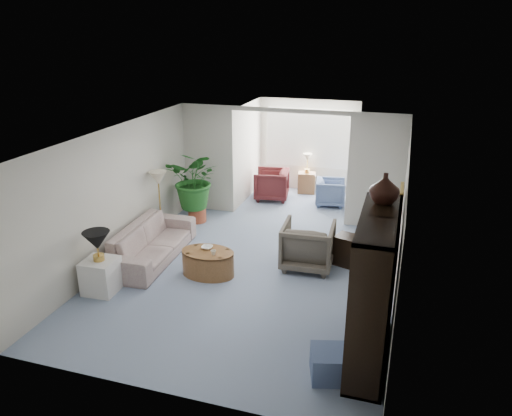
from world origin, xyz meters
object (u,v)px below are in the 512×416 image
(wingback_chair, at_px, (308,245))
(cabinet_urn, at_px, (385,188))
(coffee_bowl, at_px, (207,247))
(sunroom_table, at_px, (307,183))
(entertainment_cabinet, at_px, (374,290))
(floor_lamp, at_px, (158,178))
(coffee_cup, at_px, (213,253))
(framed_picture, at_px, (401,203))
(end_table, at_px, (101,276))
(sunroom_chair_blue, at_px, (331,192))
(sunroom_chair_maroon, at_px, (271,184))
(coffee_table, at_px, (208,263))
(sofa, at_px, (152,242))
(side_table_dark, at_px, (348,250))
(plant_pot, at_px, (197,215))
(table_lamp, at_px, (97,241))
(ottoman, at_px, (330,364))

(wingback_chair, height_order, cabinet_urn, cabinet_urn)
(coffee_bowl, height_order, sunroom_table, sunroom_table)
(wingback_chair, distance_m, entertainment_cabinet, 2.71)
(floor_lamp, bearing_deg, coffee_cup, -39.36)
(framed_picture, height_order, coffee_bowl, framed_picture)
(framed_picture, bearing_deg, end_table, -167.45)
(sunroom_chair_blue, height_order, sunroom_chair_maroon, sunroom_chair_maroon)
(entertainment_cabinet, distance_m, sunroom_chair_blue, 5.93)
(framed_picture, relative_size, coffee_table, 0.53)
(sofa, xyz_separation_m, coffee_bowl, (1.20, -0.18, 0.14))
(coffee_cup, bearing_deg, framed_picture, 1.04)
(sofa, xyz_separation_m, floor_lamp, (-0.36, 1.06, 0.92))
(sunroom_table, bearing_deg, sunroom_chair_blue, -45.00)
(end_table, bearing_deg, framed_picture, 12.55)
(floor_lamp, height_order, entertainment_cabinet, entertainment_cabinet)
(wingback_chair, bearing_deg, sunroom_chair_blue, -90.65)
(side_table_dark, height_order, plant_pot, side_table_dark)
(coffee_cup, bearing_deg, cabinet_urn, -17.69)
(table_lamp, xyz_separation_m, sunroom_table, (2.19, 6.05, -0.65))
(ottoman, bearing_deg, side_table_dark, 93.16)
(coffee_table, relative_size, ottoman, 2.04)
(coffee_cup, bearing_deg, sunroom_chair_maroon, 92.21)
(table_lamp, xyz_separation_m, cabinet_urn, (4.37, 0.09, 1.28))
(coffee_cup, bearing_deg, wingback_chair, 32.28)
(side_table_dark, bearing_deg, sofa, -166.71)
(framed_picture, relative_size, cabinet_urn, 1.25)
(coffee_table, height_order, sunroom_table, sunroom_table)
(floor_lamp, distance_m, sunroom_chair_maroon, 3.41)
(coffee_cup, bearing_deg, end_table, -148.87)
(sofa, bearing_deg, framed_picture, -96.88)
(floor_lamp, bearing_deg, plant_pot, 65.84)
(cabinet_urn, xyz_separation_m, sunroom_chair_blue, (-1.43, 5.21, -1.88))
(sunroom_table, bearing_deg, wingback_chair, -78.05)
(end_table, height_order, floor_lamp, floor_lamp)
(sunroom_chair_blue, xyz_separation_m, sunroom_chair_maroon, (-1.50, 0.00, 0.06))
(plant_pot, relative_size, sunroom_table, 0.74)
(entertainment_cabinet, xyz_separation_m, sunroom_table, (-2.18, 6.46, -0.73))
(sofa, height_order, table_lamp, table_lamp)
(framed_picture, height_order, ottoman, framed_picture)
(table_lamp, distance_m, coffee_table, 1.93)
(framed_picture, xyz_separation_m, table_lamp, (-4.60, -1.02, -0.78))
(entertainment_cabinet, bearing_deg, coffee_bowl, 151.92)
(entertainment_cabinet, bearing_deg, sunroom_chair_blue, 104.05)
(side_table_dark, xyz_separation_m, plant_pot, (-3.51, 1.14, -0.12))
(framed_picture, distance_m, side_table_dark, 2.02)
(sunroom_chair_maroon, bearing_deg, cabinet_urn, 20.66)
(framed_picture, relative_size, coffee_cup, 5.48)
(wingback_chair, height_order, sunroom_chair_blue, wingback_chair)
(wingback_chair, bearing_deg, cabinet_urn, 122.93)
(plant_pot, height_order, sunroom_table, sunroom_table)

